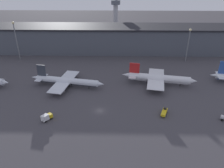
% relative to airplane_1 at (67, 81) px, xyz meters
% --- Properties ---
extents(ground, '(600.00, 600.00, 0.00)m').
position_rel_airplane_1_xyz_m(ground, '(20.94, -24.87, -3.31)').
color(ground, '#423F44').
extents(terminal_building, '(208.21, 28.09, 20.70)m').
position_rel_airplane_1_xyz_m(terminal_building, '(20.94, 64.34, 7.09)').
color(terminal_building, '#4C515B').
rests_on(terminal_building, ground).
extents(airplane_1, '(44.16, 30.09, 12.12)m').
position_rel_airplane_1_xyz_m(airplane_1, '(0.00, 0.00, 0.00)').
color(airplane_1, silver).
rests_on(airplane_1, ground).
extents(airplane_2, '(43.58, 29.97, 12.22)m').
position_rel_airplane_1_xyz_m(airplane_2, '(53.57, 3.72, 0.43)').
color(airplane_2, silver).
rests_on(airplane_2, ground).
extents(service_vehicle_0, '(4.27, 6.76, 2.60)m').
position_rel_airplane_1_xyz_m(service_vehicle_0, '(51.34, -27.21, -2.08)').
color(service_vehicle_0, gold).
rests_on(service_vehicle_0, ground).
extents(service_vehicle_3, '(4.76, 5.23, 3.21)m').
position_rel_airplane_1_xyz_m(service_vehicle_3, '(-2.39, -33.04, -1.52)').
color(service_vehicle_3, gold).
rests_on(service_vehicle_3, ground).
extents(lamp_post_0, '(1.80, 1.80, 28.50)m').
position_rel_airplane_1_xyz_m(lamp_post_0, '(-44.10, 41.80, 14.51)').
color(lamp_post_0, slate).
rests_on(lamp_post_0, ground).
extents(lamp_post_1, '(1.80, 1.80, 24.13)m').
position_rel_airplane_1_xyz_m(lamp_post_1, '(80.41, 41.80, 12.12)').
color(lamp_post_1, slate).
rests_on(lamp_post_1, ground).
extents(control_tower, '(9.00, 9.00, 37.01)m').
position_rel_airplane_1_xyz_m(control_tower, '(27.58, 117.29, 18.39)').
color(control_tower, '#99999E').
rests_on(control_tower, ground).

